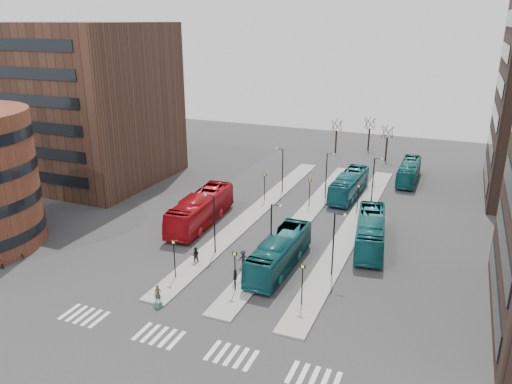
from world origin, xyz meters
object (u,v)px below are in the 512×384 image
at_px(traveller, 158,294).
at_px(teal_bus_c, 370,231).
at_px(commuter_a, 195,255).
at_px(red_bus, 201,209).
at_px(suitcase, 158,305).
at_px(teal_bus_d, 409,171).
at_px(teal_bus_a, 279,253).
at_px(teal_bus_b, 349,185).
at_px(commuter_b, 235,278).
at_px(bicycle_far, 18,254).
at_px(commuter_c, 243,258).

bearing_deg(traveller, teal_bus_c, 37.53).
bearing_deg(commuter_a, red_bus, -89.53).
bearing_deg(suitcase, red_bus, 122.32).
relative_size(red_bus, traveller, 8.18).
relative_size(teal_bus_c, teal_bus_d, 1.09).
distance_m(teal_bus_a, teal_bus_c, 10.83).
height_order(teal_bus_a, traveller, teal_bus_a).
relative_size(teal_bus_a, teal_bus_b, 1.00).
distance_m(teal_bus_d, commuter_b, 38.60).
bearing_deg(bicycle_far, suitcase, -86.71).
bearing_deg(commuter_b, bicycle_far, 90.04).
relative_size(teal_bus_a, commuter_b, 7.38).
distance_m(teal_bus_a, commuter_a, 8.15).
xyz_separation_m(teal_bus_a, teal_bus_c, (7.00, 8.25, 0.02)).
xyz_separation_m(teal_bus_c, teal_bus_d, (1.16, 24.23, -0.13)).
relative_size(teal_bus_a, traveller, 7.29).
bearing_deg(commuter_a, traveller, 69.63).
distance_m(suitcase, red_bus, 17.95).
relative_size(red_bus, teal_bus_c, 1.11).
height_order(red_bus, commuter_c, red_bus).
bearing_deg(commuter_c, teal_bus_b, -146.77).
xyz_separation_m(teal_bus_d, bicycle_far, (-32.78, -40.38, -1.04)).
distance_m(teal_bus_c, traveller, 22.87).
distance_m(commuter_b, commuter_c, 3.73).
height_order(teal_bus_a, commuter_a, teal_bus_a).
relative_size(red_bus, teal_bus_b, 1.13).
bearing_deg(bicycle_far, teal_bus_a, -61.12).
bearing_deg(teal_bus_c, bicycle_far, -161.46).
bearing_deg(red_bus, bicycle_far, -134.25).
bearing_deg(teal_bus_c, traveller, -137.05).
bearing_deg(traveller, red_bus, 92.44).
bearing_deg(teal_bus_b, red_bus, -128.25).
xyz_separation_m(teal_bus_a, teal_bus_d, (8.17, 32.48, -0.12)).
bearing_deg(red_bus, teal_bus_c, 0.95).
bearing_deg(bicycle_far, teal_bus_c, -51.85).
bearing_deg(red_bus, teal_bus_b, 45.85).
height_order(red_bus, traveller, red_bus).
bearing_deg(suitcase, commuter_b, 68.28).
relative_size(teal_bus_c, commuter_b, 7.45).
xyz_separation_m(red_bus, teal_bus_a, (12.04, -6.74, -0.20)).
bearing_deg(teal_bus_a, teal_bus_b, 86.95).
xyz_separation_m(teal_bus_a, teal_bus_b, (1.58, 22.66, -0.00)).
xyz_separation_m(teal_bus_b, teal_bus_c, (5.42, -14.40, 0.02)).
distance_m(red_bus, bicycle_far, 19.34).
relative_size(traveller, commuter_c, 0.97).
bearing_deg(traveller, suitcase, -69.86).
bearing_deg(suitcase, teal_bus_c, 68.62).
distance_m(teal_bus_c, teal_bus_d, 24.26).
bearing_deg(teal_bus_a, red_bus, 151.69).
relative_size(teal_bus_d, traveller, 6.76).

